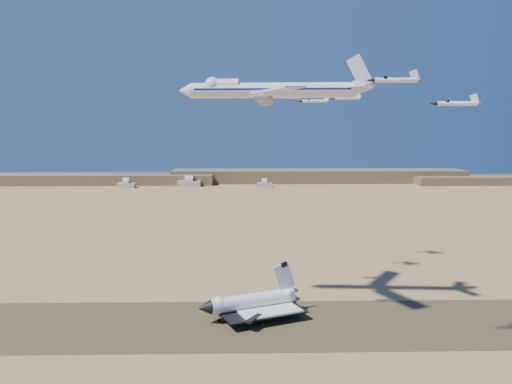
{
  "coord_description": "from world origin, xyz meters",
  "views": [
    {
      "loc": [
        14.42,
        -179.59,
        71.23
      ],
      "look_at": [
        18.58,
        8.0,
        48.94
      ],
      "focal_mm": 35.0,
      "sensor_mm": 36.0,
      "label": 1
    }
  ],
  "objects_px": {
    "crew_b": "(271,320)",
    "chase_jet_a": "(395,80)",
    "carrier_747": "(266,90)",
    "crew_a": "(263,324)",
    "chase_jet_d": "(314,101)",
    "shuttle": "(252,303)",
    "crew_c": "(269,320)",
    "chase_jet_e": "(347,98)",
    "chase_jet_b": "(456,103)"
  },
  "relations": [
    {
      "from": "shuttle",
      "to": "chase_jet_e",
      "type": "xyz_separation_m",
      "value": [
        51.12,
        78.32,
        83.81
      ]
    },
    {
      "from": "chase_jet_a",
      "to": "chase_jet_d",
      "type": "relative_size",
      "value": 1.04
    },
    {
      "from": "chase_jet_b",
      "to": "chase_jet_e",
      "type": "relative_size",
      "value": 0.86
    },
    {
      "from": "crew_b",
      "to": "carrier_747",
      "type": "bearing_deg",
      "value": -12.19
    },
    {
      "from": "crew_a",
      "to": "crew_b",
      "type": "distance_m",
      "value": 5.05
    },
    {
      "from": "chase_jet_e",
      "to": "chase_jet_d",
      "type": "bearing_deg",
      "value": -117.49
    },
    {
      "from": "chase_jet_e",
      "to": "crew_c",
      "type": "bearing_deg",
      "value": -105.26
    },
    {
      "from": "shuttle",
      "to": "chase_jet_e",
      "type": "bearing_deg",
      "value": 34.22
    },
    {
      "from": "crew_a",
      "to": "chase_jet_e",
      "type": "bearing_deg",
      "value": -43.05
    },
    {
      "from": "crew_a",
      "to": "crew_c",
      "type": "bearing_deg",
      "value": -45.57
    },
    {
      "from": "crew_a",
      "to": "chase_jet_d",
      "type": "height_order",
      "value": "chase_jet_d"
    },
    {
      "from": "crew_c",
      "to": "chase_jet_b",
      "type": "relative_size",
      "value": 0.13
    },
    {
      "from": "shuttle",
      "to": "crew_c",
      "type": "bearing_deg",
      "value": -64.9
    },
    {
      "from": "crew_a",
      "to": "chase_jet_b",
      "type": "relative_size",
      "value": 0.11
    },
    {
      "from": "crew_a",
      "to": "crew_c",
      "type": "height_order",
      "value": "crew_c"
    },
    {
      "from": "crew_c",
      "to": "chase_jet_a",
      "type": "distance_m",
      "value": 98.15
    },
    {
      "from": "crew_b",
      "to": "chase_jet_e",
      "type": "relative_size",
      "value": 0.11
    },
    {
      "from": "crew_a",
      "to": "chase_jet_a",
      "type": "height_order",
      "value": "chase_jet_a"
    },
    {
      "from": "carrier_747",
      "to": "chase_jet_a",
      "type": "bearing_deg",
      "value": -49.42
    },
    {
      "from": "crew_c",
      "to": "chase_jet_a",
      "type": "xyz_separation_m",
      "value": [
        35.37,
        -31.96,
        85.79
      ]
    },
    {
      "from": "crew_c",
      "to": "chase_jet_a",
      "type": "bearing_deg",
      "value": 169.15
    },
    {
      "from": "shuttle",
      "to": "crew_b",
      "type": "distance_m",
      "value": 10.24
    },
    {
      "from": "chase_jet_a",
      "to": "shuttle",
      "type": "bearing_deg",
      "value": 139.93
    },
    {
      "from": "crew_b",
      "to": "crew_c",
      "type": "height_order",
      "value": "crew_c"
    },
    {
      "from": "crew_c",
      "to": "chase_jet_d",
      "type": "xyz_separation_m",
      "value": [
        24.34,
        60.06,
        85.4
      ]
    },
    {
      "from": "shuttle",
      "to": "crew_c",
      "type": "xyz_separation_m",
      "value": [
        6.42,
        -5.83,
        -4.56
      ]
    },
    {
      "from": "carrier_747",
      "to": "chase_jet_d",
      "type": "height_order",
      "value": "carrier_747"
    },
    {
      "from": "carrier_747",
      "to": "chase_jet_d",
      "type": "distance_m",
      "value": 49.81
    },
    {
      "from": "chase_jet_d",
      "to": "chase_jet_e",
      "type": "height_order",
      "value": "chase_jet_e"
    },
    {
      "from": "crew_a",
      "to": "crew_c",
      "type": "relative_size",
      "value": 0.86
    },
    {
      "from": "crew_a",
      "to": "crew_c",
      "type": "distance_m",
      "value": 4.74
    },
    {
      "from": "chase_jet_a",
      "to": "chase_jet_d",
      "type": "height_order",
      "value": "chase_jet_a"
    },
    {
      "from": "chase_jet_d",
      "to": "carrier_747",
      "type": "bearing_deg",
      "value": -112.09
    },
    {
      "from": "carrier_747",
      "to": "crew_a",
      "type": "xyz_separation_m",
      "value": [
        -1.9,
        -21.0,
        -86.95
      ]
    },
    {
      "from": "chase_jet_e",
      "to": "carrier_747",
      "type": "bearing_deg",
      "value": -111.21
    },
    {
      "from": "carrier_747",
      "to": "crew_b",
      "type": "relative_size",
      "value": 42.39
    },
    {
      "from": "carrier_747",
      "to": "chase_jet_a",
      "type": "distance_m",
      "value": 60.66
    },
    {
      "from": "carrier_747",
      "to": "crew_c",
      "type": "relative_size",
      "value": 40.87
    },
    {
      "from": "crew_a",
      "to": "chase_jet_a",
      "type": "bearing_deg",
      "value": -141.38
    },
    {
      "from": "crew_b",
      "to": "chase_jet_a",
      "type": "height_order",
      "value": "chase_jet_a"
    },
    {
      "from": "crew_b",
      "to": "chase_jet_d",
      "type": "height_order",
      "value": "chase_jet_d"
    },
    {
      "from": "chase_jet_e",
      "to": "chase_jet_b",
      "type": "bearing_deg",
      "value": -74.99
    },
    {
      "from": "carrier_747",
      "to": "chase_jet_e",
      "type": "height_order",
      "value": "carrier_747"
    },
    {
      "from": "chase_jet_b",
      "to": "chase_jet_e",
      "type": "bearing_deg",
      "value": 94.12
    },
    {
      "from": "chase_jet_a",
      "to": "chase_jet_e",
      "type": "height_order",
      "value": "chase_jet_e"
    },
    {
      "from": "crew_c",
      "to": "crew_a",
      "type": "bearing_deg",
      "value": 90.63
    },
    {
      "from": "chase_jet_b",
      "to": "chase_jet_e",
      "type": "xyz_separation_m",
      "value": [
        -5.06,
        126.27,
        9.96
      ]
    },
    {
      "from": "shuttle",
      "to": "crew_a",
      "type": "height_order",
      "value": "shuttle"
    },
    {
      "from": "crew_c",
      "to": "chase_jet_d",
      "type": "height_order",
      "value": "chase_jet_d"
    },
    {
      "from": "shuttle",
      "to": "chase_jet_d",
      "type": "bearing_deg",
      "value": 37.79
    }
  ]
}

